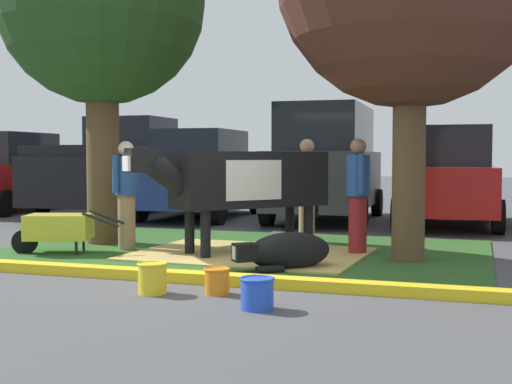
{
  "coord_description": "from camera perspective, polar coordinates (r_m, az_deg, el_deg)",
  "views": [
    {
      "loc": [
        3.19,
        -7.9,
        1.43
      ],
      "look_at": [
        0.07,
        1.51,
        0.9
      ],
      "focal_mm": 47.64,
      "sensor_mm": 36.0,
      "label": 1
    }
  ],
  "objects": [
    {
      "name": "bucket_orange",
      "position": [
        7.08,
        -3.29,
        -7.42
      ],
      "size": [
        0.28,
        0.28,
        0.27
      ],
      "color": "orange",
      "rests_on": "ground"
    },
    {
      "name": "hay_bedding",
      "position": [
        9.73,
        -0.56,
        -5.24
      ],
      "size": [
        3.31,
        2.54,
        0.04
      ],
      "primitive_type": "cube",
      "rotation": [
        0.0,
        0.0,
        -0.05
      ],
      "color": "tan",
      "rests_on": "ground"
    },
    {
      "name": "sedan_blue",
      "position": [
        15.67,
        -4.59,
        1.42
      ],
      "size": [
        2.15,
        4.46,
        2.02
      ],
      "color": "navy",
      "rests_on": "ground"
    },
    {
      "name": "cow_holstein",
      "position": [
        9.79,
        -1.02,
        0.99
      ],
      "size": [
        2.31,
        2.63,
        1.53
      ],
      "color": "black",
      "rests_on": "ground"
    },
    {
      "name": "ground_plane",
      "position": [
        8.64,
        -3.64,
        -6.47
      ],
      "size": [
        80.0,
        80.0,
        0.0
      ],
      "primitive_type": "plane",
      "color": "#4C4C4F"
    },
    {
      "name": "curb_yellow",
      "position": [
        7.87,
        -7.25,
        -6.99
      ],
      "size": [
        8.26,
        0.24,
        0.12
      ],
      "primitive_type": "cube",
      "color": "yellow",
      "rests_on": "ground"
    },
    {
      "name": "sedan_red",
      "position": [
        14.44,
        15.82,
        1.18
      ],
      "size": [
        2.15,
        4.46,
        2.02
      ],
      "color": "red",
      "rests_on": "ground"
    },
    {
      "name": "wheelbarrow",
      "position": [
        10.27,
        -16.34,
        -2.89
      ],
      "size": [
        1.6,
        0.96,
        0.63
      ],
      "color": "gold",
      "rests_on": "ground"
    },
    {
      "name": "pickup_truck_black",
      "position": [
        17.23,
        -11.62,
        1.95
      ],
      "size": [
        2.37,
        5.47,
        2.42
      ],
      "color": "black",
      "rests_on": "ground"
    },
    {
      "name": "person_handler",
      "position": [
        10.36,
        -10.83,
        0.0
      ],
      "size": [
        0.34,
        0.51,
        1.65
      ],
      "color": "#9E7F5B",
      "rests_on": "ground"
    },
    {
      "name": "person_visitor_far",
      "position": [
        11.1,
        4.29,
        0.42
      ],
      "size": [
        0.49,
        0.34,
        1.7
      ],
      "color": "#9E7F5B",
      "rests_on": "ground"
    },
    {
      "name": "hatchback_white",
      "position": [
        18.54,
        -20.0,
        1.5
      ],
      "size": [
        2.15,
        4.46,
        2.02
      ],
      "color": "red",
      "rests_on": "ground"
    },
    {
      "name": "shade_tree_left",
      "position": [
        11.49,
        -12.87,
        15.19
      ],
      "size": [
        3.33,
        3.33,
        5.57
      ],
      "color": "brown",
      "rests_on": "ground"
    },
    {
      "name": "person_visitor_near",
      "position": [
        9.8,
        8.55,
        -0.05
      ],
      "size": [
        0.34,
        0.5,
        1.68
      ],
      "color": "maroon",
      "rests_on": "ground"
    },
    {
      "name": "grass_island",
      "position": [
        10.18,
        -1.09,
        -4.96
      ],
      "size": [
        7.06,
        4.74,
        0.02
      ],
      "primitive_type": "cube",
      "color": "#2D5B23",
      "rests_on": "ground"
    },
    {
      "name": "suv_dark_grey",
      "position": [
        15.02,
        5.95,
        2.43
      ],
      "size": [
        2.25,
        4.67,
        2.52
      ],
      "color": "#3D3D42",
      "rests_on": "ground"
    },
    {
      "name": "calf_lying",
      "position": [
        8.49,
        2.63,
        -5.01
      ],
      "size": [
        1.19,
        1.11,
        0.48
      ],
      "color": "black",
      "rests_on": "ground"
    },
    {
      "name": "bucket_yellow",
      "position": [
        7.16,
        -8.69,
        -7.11
      ],
      "size": [
        0.32,
        0.32,
        0.33
      ],
      "color": "yellow",
      "rests_on": "ground"
    },
    {
      "name": "bucket_blue",
      "position": [
        6.38,
        0.11,
        -8.45
      ],
      "size": [
        0.33,
        0.33,
        0.3
      ],
      "color": "blue",
      "rests_on": "ground"
    }
  ]
}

